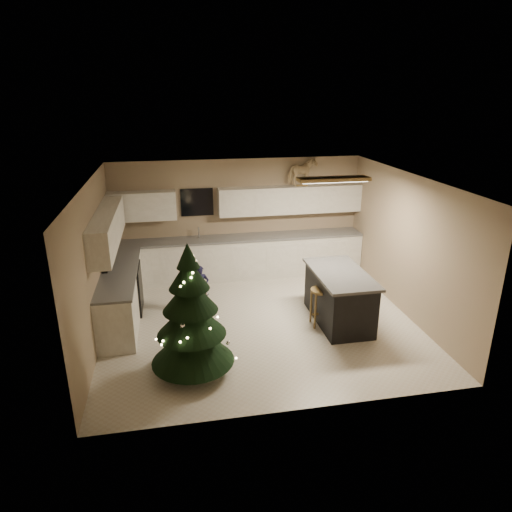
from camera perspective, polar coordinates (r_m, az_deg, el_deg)
name	(u,v)px	position (r m, az deg, el deg)	size (l,w,h in m)	color
ground_plane	(260,322)	(8.41, 0.45, -8.20)	(5.50, 5.50, 0.00)	beige
room_shell	(261,230)	(7.74, 0.65, 3.33)	(5.52, 5.02, 2.61)	gray
cabinetry	(201,256)	(9.49, -6.87, 0.05)	(5.50, 3.20, 2.00)	white
island	(339,297)	(8.36, 10.34, -5.03)	(0.90, 1.70, 0.95)	black
bar_stool	(321,298)	(8.16, 8.07, -5.23)	(0.36, 0.36, 0.69)	olive
christmas_tree	(191,321)	(6.71, -8.10, -8.10)	(1.27, 1.23, 2.03)	#3F2816
toddler	(201,288)	(8.73, -6.92, -3.99)	(0.32, 0.21, 0.89)	black
rocking_horse	(302,172)	(10.15, 5.79, 10.40)	(0.73, 0.55, 0.58)	olive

